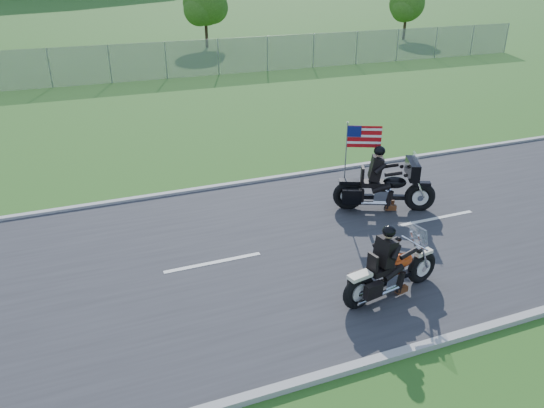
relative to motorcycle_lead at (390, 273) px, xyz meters
name	(u,v)px	position (x,y,z in m)	size (l,w,h in m)	color
ground	(296,248)	(-0.96, 2.44, -0.52)	(420.00, 420.00, 0.00)	#2C5B1C
road	(296,247)	(-0.96, 2.44, -0.50)	(120.00, 8.00, 0.04)	#28282B
curb_north	(241,183)	(-0.96, 6.49, -0.47)	(120.00, 0.18, 0.12)	#9E9B93
curb_south	(392,356)	(-0.96, -1.61, -0.47)	(120.00, 0.18, 0.12)	#9E9B93
fence	(50,68)	(-5.96, 22.44, 0.48)	(60.00, 0.03, 2.00)	gray
tree_fence_near	(205,5)	(5.08, 32.47, 2.46)	(3.52, 3.28, 4.75)	#382316
tree_fence_far	(407,5)	(21.08, 30.47, 2.13)	(3.08, 2.87, 4.20)	#382316
motorcycle_lead	(390,273)	(0.00, 0.00, 0.00)	(2.41, 0.86, 1.63)	black
motorcycle_follow	(384,189)	(2.03, 3.44, 0.10)	(2.55, 1.45, 2.26)	black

